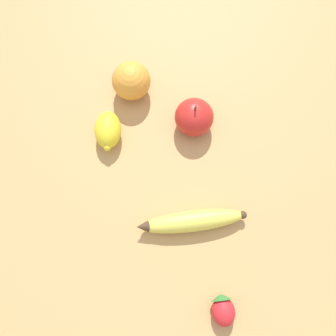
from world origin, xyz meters
TOP-DOWN VIEW (x-y plane):
  - ground_plane at (0.00, 0.00)m, footprint 3.00×3.00m
  - banana at (-0.06, 0.16)m, footprint 0.11×0.20m
  - orange at (0.24, 0.13)m, footprint 0.08×0.08m
  - strawberry at (-0.22, 0.18)m, footprint 0.06×0.06m
  - apple at (0.11, 0.05)m, footprint 0.08×0.08m
  - lemon at (0.17, 0.21)m, footprint 0.09×0.08m

SIDE VIEW (x-z plane):
  - ground_plane at x=0.00m, z-range 0.00..0.00m
  - banana at x=-0.06m, z-range 0.00..0.04m
  - strawberry at x=-0.22m, z-range 0.00..0.04m
  - lemon at x=0.17m, z-range 0.00..0.05m
  - apple at x=0.11m, z-range -0.01..0.08m
  - orange at x=0.24m, z-range 0.00..0.08m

